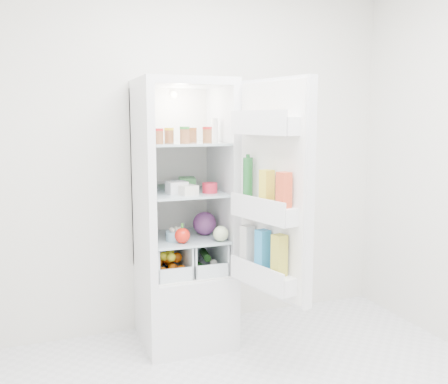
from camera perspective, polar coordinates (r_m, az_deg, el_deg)
name	(u,v)px	position (r m, az deg, el deg)	size (l,w,h in m)	color
room_walls	(298,107)	(2.30, 8.49, 9.54)	(3.02, 3.02, 2.61)	silver
refrigerator	(182,246)	(3.50, -4.78, -6.18)	(0.60, 0.60, 1.80)	silver
shelf_low	(185,238)	(3.42, -4.51, -5.21)	(0.49, 0.53, 0.01)	#A5B9C1
shelf_mid	(184,193)	(3.36, -4.57, -0.07)	(0.49, 0.53, 0.01)	#A5B9C1
shelf_top	(184,143)	(3.33, -4.63, 5.56)	(0.49, 0.53, 0.01)	#A5B9C1
crisper_left	(168,258)	(3.42, -6.47, -7.48)	(0.23, 0.46, 0.22)	silver
crisper_right	(202,254)	(3.49, -2.54, -7.14)	(0.23, 0.46, 0.22)	silver
condiment_jars	(183,136)	(3.21, -4.76, 6.34)	(0.38, 0.16, 0.08)	#B21919
squeeze_bottle	(215,130)	(3.35, -1.08, 7.07)	(0.05, 0.05, 0.16)	white
tub_white	(177,187)	(3.28, -5.42, 0.53)	(0.12, 0.12, 0.08)	silver
tub_cream	(188,190)	(3.22, -4.16, 0.24)	(0.10, 0.10, 0.06)	silver
tin_red	(210,188)	(3.29, -1.63, 0.48)	(0.10, 0.10, 0.07)	red
foil_tray	(155,186)	(3.50, -7.93, 0.68)	(0.17, 0.13, 0.04)	silver
tub_green	(187,184)	(3.44, -4.24, 0.96)	(0.11, 0.15, 0.09)	#3B8243
red_cabbage	(205,223)	(3.45, -2.24, -3.61)	(0.16, 0.16, 0.16)	#491B51
bell_pepper	(182,236)	(3.23, -4.79, -4.99)	(0.10, 0.10, 0.10)	red
mushroom_bowl	(176,236)	(3.31, -5.51, -5.01)	(0.13, 0.13, 0.06)	#86B1C7
salad_bag	(221,234)	(3.27, -0.37, -4.79)	(0.10, 0.10, 0.10)	#BACC99
citrus_pile	(169,263)	(3.41, -6.33, -8.05)	(0.20, 0.31, 0.16)	orange
veg_pile	(203,261)	(3.50, -2.44, -7.88)	(0.16, 0.30, 0.10)	#194B19
fridge_door	(271,195)	(2.96, 5.44, -0.37)	(0.30, 0.60, 1.30)	silver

